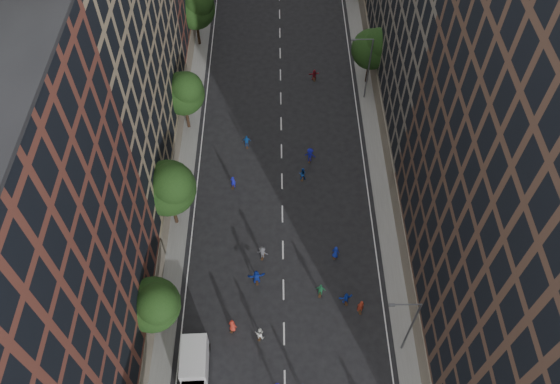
{
  "coord_description": "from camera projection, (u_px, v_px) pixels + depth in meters",
  "views": [
    {
      "loc": [
        -0.55,
        -6.65,
        47.93
      ],
      "look_at": [
        -0.24,
        28.44,
        2.0
      ],
      "focal_mm": 35.0,
      "sensor_mm": 36.0,
      "label": 1
    }
  ],
  "objects": [
    {
      "name": "tree_left_2",
      "position": [
        169.0,
        187.0,
        52.7
      ],
      "size": [
        5.6,
        5.6,
        9.45
      ],
      "color": "black",
      "rests_on": "ground"
    },
    {
      "name": "sidewalk_left",
      "position": [
        188.0,
        85.0,
        70.84
      ],
      "size": [
        4.0,
        105.0,
        0.15
      ],
      "primitive_type": "cube",
      "color": "slate",
      "rests_on": "ground"
    },
    {
      "name": "skater_17",
      "position": [
        314.0,
        75.0,
        71.01
      ],
      "size": [
        1.46,
        0.7,
        1.52
      ],
      "primitive_type": "imported",
      "rotation": [
        0.0,
        0.0,
        3.32
      ],
      "color": "maroon",
      "rests_on": "ground"
    },
    {
      "name": "ground",
      "position": [
        281.0,
        127.0,
        66.41
      ],
      "size": [
        240.0,
        240.0,
        0.0
      ],
      "primitive_type": "plane",
      "color": "black",
      "rests_on": "ground"
    },
    {
      "name": "skater_8",
      "position": [
        260.0,
        333.0,
        49.45
      ],
      "size": [
        0.94,
        0.81,
        1.68
      ],
      "primitive_type": "imported",
      "rotation": [
        0.0,
        0.0,
        2.91
      ],
      "color": "silver",
      "rests_on": "ground"
    },
    {
      "name": "skater_14",
      "position": [
        302.0,
        174.0,
        60.81
      ],
      "size": [
        0.89,
        0.74,
        1.65
      ],
      "primitive_type": "imported",
      "rotation": [
        0.0,
        0.0,
        2.99
      ],
      "color": "#13419E",
      "rests_on": "ground"
    },
    {
      "name": "skater_5",
      "position": [
        346.0,
        298.0,
        51.66
      ],
      "size": [
        1.45,
        0.79,
        1.49
      ],
      "primitive_type": "imported",
      "rotation": [
        0.0,
        0.0,
        3.41
      ],
      "color": "#1638B9",
      "rests_on": "ground"
    },
    {
      "name": "streetlamp_far",
      "position": [
        367.0,
        66.0,
        65.39
      ],
      "size": [
        2.64,
        0.22,
        9.06
      ],
      "color": "#595B60",
      "rests_on": "ground"
    },
    {
      "name": "sidewalk_right",
      "position": [
        373.0,
        84.0,
        70.96
      ],
      "size": [
        4.0,
        105.0,
        0.15
      ],
      "primitive_type": "cube",
      "color": "slate",
      "rests_on": "ground"
    },
    {
      "name": "skater_12",
      "position": [
        336.0,
        252.0,
        54.69
      ],
      "size": [
        0.91,
        0.75,
        1.59
      ],
      "primitive_type": "imported",
      "rotation": [
        0.0,
        0.0,
        2.77
      ],
      "color": "#1528AA",
      "rests_on": "ground"
    },
    {
      "name": "bldg_left_a",
      "position": [
        5.0,
        282.0,
        36.78
      ],
      "size": [
        14.0,
        22.0,
        30.0
      ],
      "primitive_type": "cube",
      "color": "brown",
      "rests_on": "ground"
    },
    {
      "name": "tree_left_1",
      "position": [
        154.0,
        304.0,
        46.07
      ],
      "size": [
        4.8,
        4.8,
        8.21
      ],
      "color": "black",
      "rests_on": "ground"
    },
    {
      "name": "skater_6",
      "position": [
        232.0,
        326.0,
        49.91
      ],
      "size": [
        0.96,
        0.82,
        1.66
      ],
      "primitive_type": "imported",
      "rotation": [
        0.0,
        0.0,
        2.71
      ],
      "color": "#AF291D",
      "rests_on": "ground"
    },
    {
      "name": "skater_13",
      "position": [
        233.0,
        182.0,
        60.12
      ],
      "size": [
        0.68,
        0.53,
        1.63
      ],
      "primitive_type": "imported",
      "rotation": [
        0.0,
        0.0,
        2.87
      ],
      "color": "#1417A6",
      "rests_on": "ground"
    },
    {
      "name": "tree_left_3",
      "position": [
        184.0,
        92.0,
        61.64
      ],
      "size": [
        5.0,
        5.0,
        8.58
      ],
      "color": "black",
      "rests_on": "ground"
    },
    {
      "name": "tree_left_4",
      "position": [
        196.0,
        7.0,
        71.12
      ],
      "size": [
        5.4,
        5.4,
        9.08
      ],
      "color": "black",
      "rests_on": "ground"
    },
    {
      "name": "skater_15",
      "position": [
        310.0,
        155.0,
        62.32
      ],
      "size": [
        1.39,
        1.01,
        1.93
      ],
      "primitive_type": "imported",
      "rotation": [
        0.0,
        0.0,
        2.89
      ],
      "color": "#121593",
      "rests_on": "ground"
    },
    {
      "name": "cargo_van",
      "position": [
        194.0,
        366.0,
        47.02
      ],
      "size": [
        2.56,
        5.17,
        2.71
      ],
      "rotation": [
        0.0,
        0.0,
        0.04
      ],
      "color": "silver",
      "rests_on": "ground"
    },
    {
      "name": "streetlamp_near",
      "position": [
        409.0,
        325.0,
        45.36
      ],
      "size": [
        2.64,
        0.22,
        9.06
      ],
      "color": "#595B60",
      "rests_on": "ground"
    },
    {
      "name": "skater_9",
      "position": [
        263.0,
        253.0,
        54.62
      ],
      "size": [
        1.19,
        0.86,
        1.66
      ],
      "primitive_type": "imported",
      "rotation": [
        0.0,
        0.0,
        2.89
      ],
      "color": "#49494F",
      "rests_on": "ground"
    },
    {
      "name": "skater_7",
      "position": [
        360.0,
        306.0,
        50.95
      ],
      "size": [
        0.75,
        0.57,
        1.88
      ],
      "primitive_type": "imported",
      "rotation": [
        0.0,
        0.0,
        3.32
      ],
      "color": "maroon",
      "rests_on": "ground"
    },
    {
      "name": "skater_16",
      "position": [
        247.0,
        141.0,
        63.78
      ],
      "size": [
        1.0,
        0.45,
        1.68
      ],
      "primitive_type": "imported",
      "rotation": [
        0.0,
        0.0,
        3.18
      ],
      "color": "#1552AD",
      "rests_on": "ground"
    },
    {
      "name": "skater_10",
      "position": [
        321.0,
        290.0,
        52.09
      ],
      "size": [
        1.06,
        0.63,
        1.69
      ],
      "primitive_type": "imported",
      "rotation": [
        0.0,
        0.0,
        2.91
      ],
      "color": "#216E40",
      "rests_on": "ground"
    },
    {
      "name": "tree_right_a",
      "position": [
        373.0,
        48.0,
        66.76
      ],
      "size": [
        5.0,
        5.0,
        8.39
      ],
      "color": "black",
      "rests_on": "ground"
    },
    {
      "name": "bldg_left_b",
      "position": [
        74.0,
        37.0,
        49.76
      ],
      "size": [
        14.0,
        26.0,
        34.0
      ],
      "primitive_type": "cube",
      "color": "#887559",
      "rests_on": "ground"
    },
    {
      "name": "skater_11",
      "position": [
        257.0,
        277.0,
        52.84
      ],
      "size": [
        1.79,
        0.82,
        1.85
      ],
      "primitive_type": "imported",
      "rotation": [
        0.0,
        0.0,
        3.3
      ],
      "color": "#122C99",
      "rests_on": "ground"
    }
  ]
}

